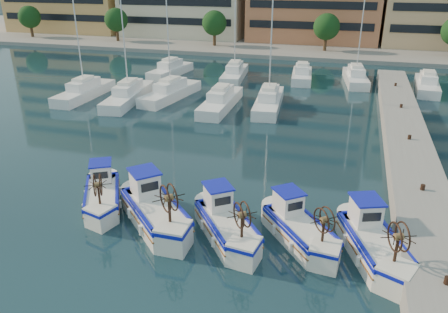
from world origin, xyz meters
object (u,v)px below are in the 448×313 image
at_px(fishing_boat_b, 154,209).
at_px(fishing_boat_e, 373,240).
at_px(fishing_boat_d, 298,227).
at_px(fishing_boat_c, 226,222).
at_px(fishing_boat_a, 102,193).

height_order(fishing_boat_b, fishing_boat_e, fishing_boat_b).
relative_size(fishing_boat_d, fishing_boat_e, 0.90).
xyz_separation_m(fishing_boat_c, fishing_boat_e, (6.83, 0.35, 0.03)).
height_order(fishing_boat_b, fishing_boat_d, fishing_boat_b).
bearing_deg(fishing_boat_e, fishing_boat_d, 153.36).
height_order(fishing_boat_a, fishing_boat_b, fishing_boat_b).
relative_size(fishing_boat_b, fishing_boat_d, 1.11).
bearing_deg(fishing_boat_d, fishing_boat_e, -44.36).
height_order(fishing_boat_d, fishing_boat_e, fishing_boat_e).
height_order(fishing_boat_c, fishing_boat_e, fishing_boat_e).
distance_m(fishing_boat_c, fishing_boat_d, 3.50).
bearing_deg(fishing_boat_d, fishing_boat_b, 145.31).
bearing_deg(fishing_boat_c, fishing_boat_e, -34.44).
bearing_deg(fishing_boat_b, fishing_boat_a, 119.89).
bearing_deg(fishing_boat_c, fishing_boat_d, -26.72).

